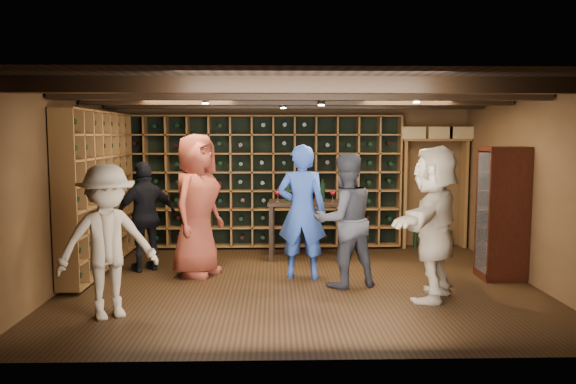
{
  "coord_description": "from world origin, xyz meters",
  "views": [
    {
      "loc": [
        -0.34,
        -7.16,
        1.94
      ],
      "look_at": [
        -0.15,
        0.2,
        1.18
      ],
      "focal_mm": 35.0,
      "sensor_mm": 36.0,
      "label": 1
    }
  ],
  "objects_px": {
    "man_grey_suit": "(345,220)",
    "guest_woman_black": "(146,216)",
    "guest_red_floral": "(197,205)",
    "display_cabinet": "(502,216)",
    "man_blue_shirt": "(302,212)",
    "guest_khaki": "(108,242)",
    "guest_beige": "(434,223)",
    "tasting_table": "(307,208)"
  },
  "relations": [
    {
      "from": "guest_khaki",
      "to": "tasting_table",
      "type": "height_order",
      "value": "guest_khaki"
    },
    {
      "from": "man_grey_suit",
      "to": "tasting_table",
      "type": "distance_m",
      "value": 1.7
    },
    {
      "from": "man_grey_suit",
      "to": "guest_khaki",
      "type": "distance_m",
      "value": 2.9
    },
    {
      "from": "display_cabinet",
      "to": "guest_woman_black",
      "type": "bearing_deg",
      "value": 173.24
    },
    {
      "from": "guest_red_floral",
      "to": "guest_khaki",
      "type": "distance_m",
      "value": 1.93
    },
    {
      "from": "guest_red_floral",
      "to": "tasting_table",
      "type": "xyz_separation_m",
      "value": [
        1.57,
        1.03,
        -0.18
      ]
    },
    {
      "from": "man_blue_shirt",
      "to": "guest_red_floral",
      "type": "bearing_deg",
      "value": 2.62
    },
    {
      "from": "man_grey_suit",
      "to": "guest_khaki",
      "type": "xyz_separation_m",
      "value": [
        -2.65,
        -1.17,
        -0.04
      ]
    },
    {
      "from": "guest_khaki",
      "to": "tasting_table",
      "type": "xyz_separation_m",
      "value": [
        2.26,
        2.82,
        -0.02
      ]
    },
    {
      "from": "man_blue_shirt",
      "to": "guest_woman_black",
      "type": "relative_size",
      "value": 1.16
    },
    {
      "from": "man_grey_suit",
      "to": "guest_beige",
      "type": "height_order",
      "value": "guest_beige"
    },
    {
      "from": "guest_red_floral",
      "to": "guest_beige",
      "type": "bearing_deg",
      "value": -88.29
    },
    {
      "from": "guest_red_floral",
      "to": "display_cabinet",
      "type": "bearing_deg",
      "value": -70.34
    },
    {
      "from": "guest_red_floral",
      "to": "man_grey_suit",
      "type": "bearing_deg",
      "value": -83.98
    },
    {
      "from": "man_blue_shirt",
      "to": "guest_khaki",
      "type": "bearing_deg",
      "value": 47.18
    },
    {
      "from": "man_blue_shirt",
      "to": "display_cabinet",
      "type": "bearing_deg",
      "value": -172.06
    },
    {
      "from": "man_grey_suit",
      "to": "display_cabinet",
      "type": "bearing_deg",
      "value": 170.02
    },
    {
      "from": "man_grey_suit",
      "to": "guest_red_floral",
      "type": "height_order",
      "value": "guest_red_floral"
    },
    {
      "from": "guest_woman_black",
      "to": "guest_khaki",
      "type": "relative_size",
      "value": 0.96
    },
    {
      "from": "guest_woman_black",
      "to": "guest_khaki",
      "type": "xyz_separation_m",
      "value": [
        0.07,
        -2.08,
        0.03
      ]
    },
    {
      "from": "guest_khaki",
      "to": "tasting_table",
      "type": "bearing_deg",
      "value": 21.51
    },
    {
      "from": "man_blue_shirt",
      "to": "guest_red_floral",
      "type": "relative_size",
      "value": 0.93
    },
    {
      "from": "guest_woman_black",
      "to": "tasting_table",
      "type": "relative_size",
      "value": 1.28
    },
    {
      "from": "guest_red_floral",
      "to": "guest_beige",
      "type": "xyz_separation_m",
      "value": [
        2.94,
        -1.19,
        -0.07
      ]
    },
    {
      "from": "man_grey_suit",
      "to": "guest_woman_black",
      "type": "relative_size",
      "value": 1.09
    },
    {
      "from": "man_blue_shirt",
      "to": "guest_khaki",
      "type": "xyz_separation_m",
      "value": [
        -2.13,
        -1.6,
        -0.09
      ]
    },
    {
      "from": "man_blue_shirt",
      "to": "guest_woman_black",
      "type": "distance_m",
      "value": 2.25
    },
    {
      "from": "man_grey_suit",
      "to": "guest_beige",
      "type": "relative_size",
      "value": 0.94
    },
    {
      "from": "man_grey_suit",
      "to": "guest_beige",
      "type": "distance_m",
      "value": 1.14
    },
    {
      "from": "man_grey_suit",
      "to": "guest_beige",
      "type": "bearing_deg",
      "value": 131.41
    },
    {
      "from": "guest_beige",
      "to": "man_grey_suit",
      "type": "bearing_deg",
      "value": -89.47
    },
    {
      "from": "guest_red_floral",
      "to": "guest_khaki",
      "type": "height_order",
      "value": "guest_red_floral"
    },
    {
      "from": "display_cabinet",
      "to": "guest_red_floral",
      "type": "xyz_separation_m",
      "value": [
        -4.11,
        0.3,
        0.12
      ]
    },
    {
      "from": "display_cabinet",
      "to": "man_grey_suit",
      "type": "relative_size",
      "value": 1.03
    },
    {
      "from": "guest_woman_black",
      "to": "tasting_table",
      "type": "bearing_deg",
      "value": 163.38
    },
    {
      "from": "display_cabinet",
      "to": "guest_khaki",
      "type": "distance_m",
      "value": 5.04
    },
    {
      "from": "guest_red_floral",
      "to": "tasting_table",
      "type": "bearing_deg",
      "value": -33.04
    },
    {
      "from": "man_blue_shirt",
      "to": "tasting_table",
      "type": "relative_size",
      "value": 1.48
    },
    {
      "from": "man_grey_suit",
      "to": "tasting_table",
      "type": "height_order",
      "value": "man_grey_suit"
    },
    {
      "from": "guest_khaki",
      "to": "guest_beige",
      "type": "distance_m",
      "value": 3.69
    },
    {
      "from": "display_cabinet",
      "to": "man_blue_shirt",
      "type": "height_order",
      "value": "man_blue_shirt"
    },
    {
      "from": "guest_khaki",
      "to": "guest_beige",
      "type": "bearing_deg",
      "value": -20.33
    }
  ]
}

